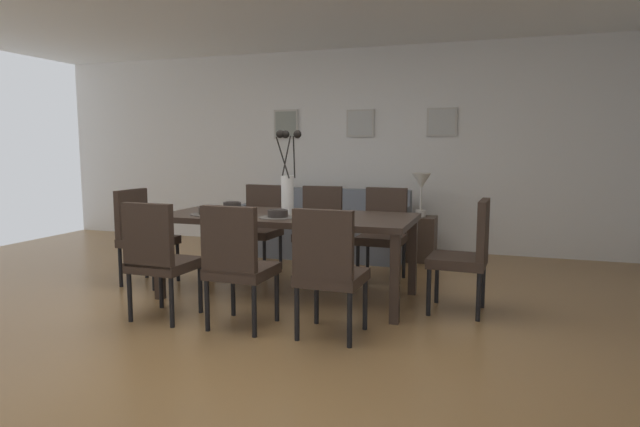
{
  "coord_description": "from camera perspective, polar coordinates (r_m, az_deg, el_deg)",
  "views": [
    {
      "loc": [
        1.85,
        -3.69,
        1.33
      ],
      "look_at": [
        0.37,
        0.72,
        0.75
      ],
      "focal_mm": 30.08,
      "sensor_mm": 36.0,
      "label": 1
    }
  ],
  "objects": [
    {
      "name": "ground_plane",
      "position": [
        4.34,
        -7.82,
        -10.84
      ],
      "size": [
        9.0,
        9.0,
        0.0
      ],
      "primitive_type": "plane",
      "color": "olive"
    },
    {
      "name": "back_wall_panel",
      "position": [
        7.18,
        3.69,
        6.85
      ],
      "size": [
        9.0,
        0.1,
        2.6
      ],
      "primitive_type": "cube",
      "color": "silver",
      "rests_on": "ground"
    },
    {
      "name": "dining_table",
      "position": [
        4.72,
        -3.46,
        -0.91
      ],
      "size": [
        2.2,
        0.98,
        0.74
      ],
      "color": "#33261E",
      "rests_on": "ground"
    },
    {
      "name": "dining_chair_near_left",
      "position": [
        4.28,
        -16.84,
        -4.26
      ],
      "size": [
        0.45,
        0.45,
        0.92
      ],
      "color": "#33261E",
      "rests_on": "ground"
    },
    {
      "name": "dining_chair_near_right",
      "position": [
        5.81,
        -6.43,
        -1.05
      ],
      "size": [
        0.46,
        0.46,
        0.92
      ],
      "color": "#33261E",
      "rests_on": "ground"
    },
    {
      "name": "dining_chair_far_left",
      "position": [
        3.94,
        -8.81,
        -5.0
      ],
      "size": [
        0.45,
        0.45,
        0.92
      ],
      "color": "#33261E",
      "rests_on": "ground"
    },
    {
      "name": "dining_chair_far_right",
      "position": [
        5.58,
        -0.03,
        -1.34
      ],
      "size": [
        0.47,
        0.47,
        0.92
      ],
      "color": "#33261E",
      "rests_on": "ground"
    },
    {
      "name": "dining_chair_mid_left",
      "position": [
        3.7,
        0.9,
        -5.69
      ],
      "size": [
        0.45,
        0.45,
        0.92
      ],
      "color": "#33261E",
      "rests_on": "ground"
    },
    {
      "name": "dining_chair_mid_right",
      "position": [
        5.41,
        6.77,
        -1.66
      ],
      "size": [
        0.45,
        0.45,
        0.92
      ],
      "color": "#33261E",
      "rests_on": "ground"
    },
    {
      "name": "dining_chair_head_west",
      "position": [
        5.49,
        -18.43,
        -1.86
      ],
      "size": [
        0.45,
        0.45,
        0.92
      ],
      "color": "#33261E",
      "rests_on": "ground"
    },
    {
      "name": "dining_chair_head_east",
      "position": [
        4.44,
        15.44,
        -3.8
      ],
      "size": [
        0.46,
        0.46,
        0.92
      ],
      "color": "#33261E",
      "rests_on": "ground"
    },
    {
      "name": "centerpiece_vase",
      "position": [
        4.69,
        -3.48,
        3.32
      ],
      "size": [
        0.21,
        0.23,
        0.73
      ],
      "color": "white",
      "rests_on": "dining_table"
    },
    {
      "name": "placemat_near_left",
      "position": [
        4.81,
        -11.77,
        -0.07
      ],
      "size": [
        0.32,
        0.32,
        0.01
      ],
      "primitive_type": "cylinder",
      "color": "#4C4742",
      "rests_on": "dining_table"
    },
    {
      "name": "bowl_near_left",
      "position": [
        4.8,
        -11.78,
        0.37
      ],
      "size": [
        0.17,
        0.17,
        0.07
      ],
      "color": "#2D2826",
      "rests_on": "dining_table"
    },
    {
      "name": "placemat_near_right",
      "position": [
        5.19,
        -9.32,
        0.5
      ],
      "size": [
        0.32,
        0.32,
        0.01
      ],
      "primitive_type": "cylinder",
      "color": "#4C4742",
      "rests_on": "dining_table"
    },
    {
      "name": "bowl_near_right",
      "position": [
        5.18,
        -9.33,
        0.91
      ],
      "size": [
        0.17,
        0.17,
        0.07
      ],
      "color": "#2D2826",
      "rests_on": "dining_table"
    },
    {
      "name": "placemat_far_left",
      "position": [
        4.51,
        -4.52,
        -0.41
      ],
      "size": [
        0.32,
        0.32,
        0.01
      ],
      "primitive_type": "cylinder",
      "color": "#4C4742",
      "rests_on": "dining_table"
    },
    {
      "name": "bowl_far_left",
      "position": [
        4.51,
        -4.52,
        0.06
      ],
      "size": [
        0.17,
        0.17,
        0.07
      ],
      "color": "#2D2826",
      "rests_on": "dining_table"
    },
    {
      "name": "sofa",
      "position": [
        6.66,
        0.52,
        -1.99
      ],
      "size": [
        2.03,
        0.84,
        0.8
      ],
      "color": "slate",
      "rests_on": "ground"
    },
    {
      "name": "side_table",
      "position": [
        6.4,
        10.6,
        -2.65
      ],
      "size": [
        0.36,
        0.36,
        0.52
      ],
      "primitive_type": "cube",
      "color": "#3D2D23",
      "rests_on": "ground"
    },
    {
      "name": "table_lamp",
      "position": [
        6.32,
        10.73,
        3.01
      ],
      "size": [
        0.22,
        0.22,
        0.51
      ],
      "color": "beige",
      "rests_on": "side_table"
    },
    {
      "name": "framed_picture_left",
      "position": [
        7.42,
        -3.65,
        9.45
      ],
      "size": [
        0.35,
        0.03,
        0.4
      ],
      "color": "#B2ADA3"
    },
    {
      "name": "framed_picture_center",
      "position": [
        7.09,
        4.3,
        9.55
      ],
      "size": [
        0.37,
        0.03,
        0.35
      ],
      "color": "#B2ADA3"
    },
    {
      "name": "framed_picture_right",
      "position": [
        6.91,
        12.84,
        9.46
      ],
      "size": [
        0.37,
        0.03,
        0.35
      ],
      "color": "#B2ADA3"
    }
  ]
}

